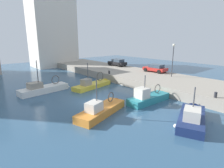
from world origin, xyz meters
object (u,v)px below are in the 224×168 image
object	(u,v)px
parked_car_black	(117,62)
mooring_bollard_south	(216,95)
fishing_boat_navy	(192,120)
mooring_bollard_mid	(109,72)
quay_streetlamp	(173,55)
fishing_boat_yellow	(94,86)
fishing_boat_white	(46,91)
fishing_boat_orange	(103,112)
parked_car_red	(155,68)
fishing_boat_teal	(150,100)

from	to	relation	value
parked_car_black	mooring_bollard_south	size ratio (longest dim) A/B	7.52
mooring_bollard_south	fishing_boat_navy	bearing A→B (deg)	178.09
mooring_bollard_mid	quay_streetlamp	world-z (taller)	quay_streetlamp
quay_streetlamp	fishing_boat_yellow	bearing A→B (deg)	146.19
fishing_boat_white	mooring_bollard_mid	bearing A→B (deg)	-4.19
mooring_bollard_mid	fishing_boat_orange	bearing A→B (deg)	-132.45
fishing_boat_yellow	mooring_bollard_south	world-z (taller)	fishing_boat_yellow
fishing_boat_navy	parked_car_red	size ratio (longest dim) A/B	1.59
mooring_bollard_mid	quay_streetlamp	distance (m)	10.05
mooring_bollard_south	parked_car_black	bearing A→B (deg)	72.04
fishing_boat_yellow	parked_car_red	bearing A→B (deg)	-12.55
parked_car_black	fishing_boat_white	bearing A→B (deg)	-163.78
fishing_boat_navy	parked_car_black	distance (m)	24.45
mooring_bollard_south	mooring_bollard_mid	xyz separation A→B (m)	(0.00, 16.00, 0.00)
fishing_boat_yellow	fishing_boat_navy	bearing A→B (deg)	-91.19
parked_car_red	mooring_bollard_south	world-z (taller)	parked_car_red
fishing_boat_yellow	mooring_bollard_south	bearing A→B (deg)	-74.88
fishing_boat_teal	fishing_boat_white	bearing A→B (deg)	122.43
parked_car_red	fishing_boat_white	bearing A→B (deg)	165.28
fishing_boat_yellow	fishing_boat_orange	xyz separation A→B (m)	(-4.88, -8.34, 0.00)
fishing_boat_orange	mooring_bollard_south	size ratio (longest dim) A/B	12.25
parked_car_red	mooring_bollard_mid	distance (m)	8.06
fishing_boat_orange	quay_streetlamp	xyz separation A→B (m)	(14.49, 1.90, 4.35)
parked_car_black	mooring_bollard_mid	distance (m)	9.11
fishing_boat_orange	fishing_boat_teal	world-z (taller)	fishing_boat_orange
fishing_boat_white	mooring_bollard_south	bearing A→B (deg)	-58.78
fishing_boat_yellow	fishing_boat_orange	world-z (taller)	fishing_boat_yellow
fishing_boat_navy	fishing_boat_yellow	bearing A→B (deg)	88.81
fishing_boat_navy	quay_streetlamp	world-z (taller)	quay_streetlamp
fishing_boat_yellow	fishing_boat_navy	xyz separation A→B (m)	(-0.30, -14.53, 0.03)
fishing_boat_yellow	quay_streetlamp	size ratio (longest dim) A/B	1.48
fishing_boat_orange	fishing_boat_navy	world-z (taller)	fishing_boat_orange
fishing_boat_yellow	fishing_boat_navy	distance (m)	14.54
fishing_boat_white	parked_car_red	world-z (taller)	fishing_boat_white
fishing_boat_yellow	parked_car_black	distance (m)	13.21
parked_car_black	mooring_bollard_south	bearing A→B (deg)	-107.96
parked_car_black	fishing_boat_orange	bearing A→B (deg)	-135.88
parked_car_black	quay_streetlamp	world-z (taller)	quay_streetlamp
mooring_bollard_south	fishing_boat_yellow	bearing A→B (deg)	105.12
parked_car_red	mooring_bollard_mid	world-z (taller)	parked_car_red
fishing_boat_yellow	quay_streetlamp	world-z (taller)	quay_streetlamp
fishing_boat_teal	fishing_boat_orange	bearing A→B (deg)	171.64
fishing_boat_teal	parked_car_red	xyz separation A→B (m)	(10.09, 6.74, 1.73)
fishing_boat_orange	fishing_boat_teal	size ratio (longest dim) A/B	1.10
fishing_boat_yellow	parked_car_red	distance (m)	11.48
mooring_bollard_south	quay_streetlamp	bearing A→B (deg)	55.55
fishing_boat_yellow	fishing_boat_white	bearing A→B (deg)	161.51
fishing_boat_teal	mooring_bollard_south	distance (m)	6.38
parked_car_black	mooring_bollard_mid	size ratio (longest dim) A/B	7.52
parked_car_black	parked_car_red	size ratio (longest dim) A/B	1.03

